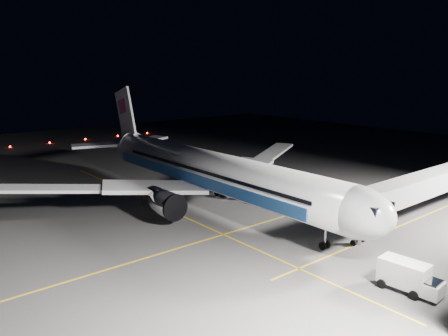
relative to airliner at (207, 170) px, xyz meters
name	(u,v)px	position (x,y,z in m)	size (l,w,h in m)	color
ground	(212,206)	(1.08, 0.00, -5.16)	(200.00, 200.00, 0.00)	#4C4C4F
guide_line_main	(259,224)	(11.08, 0.00, -5.16)	(0.25, 80.00, 0.01)	gold
guide_line_cross	(178,214)	(1.08, -6.00, -5.16)	(70.00, 0.25, 0.01)	gold
guide_line_side	(385,232)	(23.08, 10.00, -5.16)	(0.25, 40.00, 0.01)	gold
airliner	(207,170)	(0.00, 0.00, 0.00)	(61.48, 54.22, 16.64)	silver
jet_bridge	(421,185)	(23.08, 18.06, -0.58)	(3.60, 34.40, 6.30)	#B2B2B7
taxiway_lights	(50,143)	(-70.92, 0.00, -4.94)	(0.44, 60.44, 0.44)	#FF140A
service_truck	(409,276)	(32.40, -1.96, -3.68)	(5.61, 2.76, 2.78)	silver
baggage_tug	(246,185)	(-2.14, 9.71, -4.37)	(2.46, 2.00, 1.73)	black
safety_cone_a	(250,194)	(0.90, 7.87, -4.87)	(0.40, 0.40, 0.59)	#FF430A
safety_cone_b	(249,201)	(3.74, 4.92, -4.82)	(0.46, 0.46, 0.69)	#FF430A
safety_cone_c	(280,195)	(4.47, 10.87, -4.82)	(0.45, 0.45, 0.68)	#FF430A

